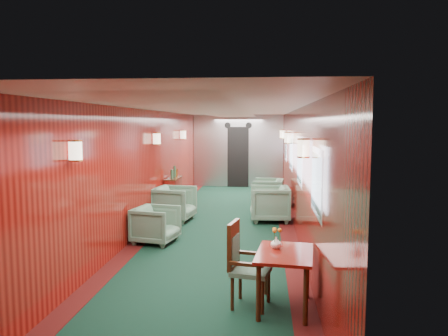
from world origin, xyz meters
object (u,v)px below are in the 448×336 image
Objects in this scene: armchair_left_near at (156,225)px; armchair_right_near at (270,204)px; side_chair at (243,261)px; armchair_left_far at (174,204)px; dining_table at (285,261)px; armchair_right_far at (268,192)px; credenza at (173,193)px.

armchair_right_near reaches higher than armchair_left_near.
side_chair reaches higher than armchair_left_far.
dining_table is 6.37m from armchair_right_far.
credenza is 2.96m from armchair_left_near.
side_chair reaches higher than dining_table.
armchair_left_far is 0.98× the size of armchair_right_near.
armchair_right_near is at bearing 98.18° from dining_table.
credenza is at bearing -116.11° from armchair_right_near.
side_chair is 1.18× the size of armchair_right_near.
armchair_left_far is (0.27, -1.15, -0.04)m from credenza.
credenza is at bearing 18.04° from armchair_left_near.
dining_table is at bearing 5.78° from side_chair.
dining_table is at bearing -128.01° from armchair_left_near.
credenza is at bearing 22.02° from armchair_left_far.
side_chair is 0.92× the size of credenza.
dining_table is 0.96× the size of side_chair.
credenza is at bearing 120.68° from dining_table.
armchair_left_near is 0.87× the size of armchair_left_far.
armchair_right_near is at bearing -76.76° from armchair_left_far.
credenza is 1.42× the size of armchair_right_far.
armchair_right_near is (0.35, 4.47, -0.15)m from side_chair.
armchair_right_far is (0.33, 6.31, -0.19)m from side_chair.
armchair_left_far reaches higher than dining_table.
dining_table is 4.53m from armchair_right_near.
dining_table is 1.13× the size of armchair_right_near.
side_chair is at bearing 2.20° from armchair_right_far.
armchair_left_far is at bearing 123.47° from side_chair.
armchair_left_far is at bearing 13.41° from armchair_left_near.
armchair_left_far is (-1.72, 4.32, -0.16)m from side_chair.
dining_table is 0.48m from side_chair.
side_chair is at bearing -70.04° from credenza.
armchair_left_far is 2.86m from armchair_right_far.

